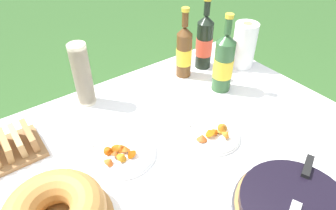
# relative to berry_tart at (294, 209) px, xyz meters

# --- Properties ---
(garden_table) EXTENTS (1.54, 1.22, 0.72)m
(garden_table) POSITION_rel_berry_tart_xyz_m (-0.18, 0.31, -0.09)
(garden_table) COLOR brown
(garden_table) RESTS_ON ground_plane
(tablecloth) EXTENTS (1.55, 1.23, 0.10)m
(tablecloth) POSITION_rel_berry_tart_xyz_m (-0.18, 0.31, -0.04)
(tablecloth) COLOR white
(tablecloth) RESTS_ON garden_table
(berry_tart) EXTENTS (0.34, 0.34, 0.06)m
(berry_tart) POSITION_rel_berry_tart_xyz_m (0.00, 0.00, 0.00)
(berry_tart) COLOR #38383D
(berry_tart) RESTS_ON tablecloth
(serving_knife) EXTENTS (0.35, 0.17, 0.01)m
(serving_knife) POSITION_rel_berry_tart_xyz_m (0.03, 0.01, 0.04)
(serving_knife) COLOR silver
(serving_knife) RESTS_ON berry_tart
(cup_stack) EXTENTS (0.07, 0.07, 0.27)m
(cup_stack) POSITION_rel_berry_tart_xyz_m (-0.25, 0.83, 0.10)
(cup_stack) COLOR beige
(cup_stack) RESTS_ON tablecloth
(cider_bottle_green) EXTENTS (0.08, 0.08, 0.34)m
(cider_bottle_green) POSITION_rel_berry_tart_xyz_m (0.28, 0.57, 0.10)
(cider_bottle_green) COLOR #2D562D
(cider_bottle_green) RESTS_ON tablecloth
(cider_bottle_amber) EXTENTS (0.07, 0.07, 0.32)m
(cider_bottle_amber) POSITION_rel_berry_tart_xyz_m (0.21, 0.76, 0.10)
(cider_bottle_amber) COLOR brown
(cider_bottle_amber) RESTS_ON tablecloth
(juice_bottle_red) EXTENTS (0.08, 0.08, 0.34)m
(juice_bottle_red) POSITION_rel_berry_tart_xyz_m (0.34, 0.77, 0.10)
(juice_bottle_red) COLOR black
(juice_bottle_red) RESTS_ON tablecloth
(snack_plate_near) EXTENTS (0.20, 0.20, 0.05)m
(snack_plate_near) POSITION_rel_berry_tart_xyz_m (0.03, 0.36, -0.02)
(snack_plate_near) COLOR white
(snack_plate_near) RESTS_ON tablecloth
(snack_plate_left) EXTENTS (0.23, 0.23, 0.05)m
(snack_plate_left) POSITION_rel_berry_tart_xyz_m (-0.28, 0.48, -0.02)
(snack_plate_left) COLOR white
(snack_plate_left) RESTS_ON tablecloth
(paper_towel_roll) EXTENTS (0.11, 0.11, 0.22)m
(paper_towel_roll) POSITION_rel_berry_tart_xyz_m (0.50, 0.66, 0.08)
(paper_towel_roll) COLOR white
(paper_towel_roll) RESTS_ON tablecloth
(bread_board) EXTENTS (0.26, 0.18, 0.07)m
(bread_board) POSITION_rel_berry_tart_xyz_m (-0.61, 0.71, 0.00)
(bread_board) COLOR olive
(bread_board) RESTS_ON tablecloth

